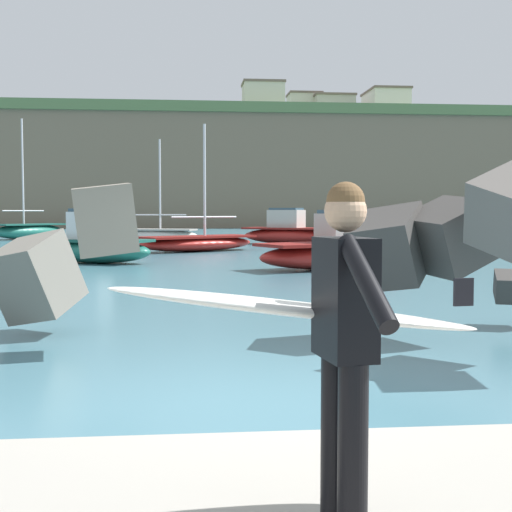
{
  "coord_description": "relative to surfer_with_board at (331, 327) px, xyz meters",
  "views": [
    {
      "loc": [
        -0.66,
        -6.88,
        1.87
      ],
      "look_at": [
        0.06,
        0.5,
        1.4
      ],
      "focal_mm": 49.21,
      "sensor_mm": 36.0,
      "label": 1
    }
  ],
  "objects": [
    {
      "name": "mooring_buoy_inner",
      "position": [
        13.85,
        29.95,
        -1.06
      ],
      "size": [
        0.44,
        0.44,
        0.44
      ],
      "color": "silver",
      "rests_on": "ground"
    },
    {
      "name": "ground_plane",
      "position": [
        -0.06,
        3.38,
        -1.28
      ],
      "size": [
        400.0,
        400.0,
        0.0
      ],
      "primitive_type": "plane",
      "color": "#42707F"
    },
    {
      "name": "station_building_east",
      "position": [
        28.1,
        97.6,
        15.75
      ],
      "size": [
        5.56,
        8.32,
        5.09
      ],
      "color": "silver",
      "rests_on": "headland_bluff"
    },
    {
      "name": "breakwater_jetty",
      "position": [
        0.04,
        4.82,
        -0.19
      ],
      "size": [
        31.89,
        6.62,
        2.54
      ],
      "color": "#605B56",
      "rests_on": "ground"
    },
    {
      "name": "boat_mid_left",
      "position": [
        -4.08,
        22.56,
        -0.64
      ],
      "size": [
        4.64,
        3.43,
        2.0
      ],
      "color": "#1E6656",
      "rests_on": "ground"
    },
    {
      "name": "mooring_buoy_middle",
      "position": [
        17.65,
        38.8,
        -1.06
      ],
      "size": [
        0.44,
        0.44,
        0.44
      ],
      "color": "#E54C1E",
      "rests_on": "ground"
    },
    {
      "name": "surfer_with_board",
      "position": [
        0.0,
        0.0,
        0.0
      ],
      "size": [
        2.12,
        1.29,
        1.78
      ],
      "color": "black",
      "rests_on": "walkway_path"
    },
    {
      "name": "headland_bluff",
      "position": [
        20.6,
        94.01,
        5.98
      ],
      "size": [
        112.18,
        34.53,
        14.47
      ],
      "color": "#756651",
      "rests_on": "ground"
    },
    {
      "name": "boat_far_right",
      "position": [
        -11.6,
        45.94,
        -0.68
      ],
      "size": [
        5.18,
        5.8,
        8.17
      ],
      "color": "#1E6656",
      "rests_on": "ground"
    },
    {
      "name": "boat_mid_right",
      "position": [
        4.14,
        19.14,
        -0.66
      ],
      "size": [
        5.96,
        4.17,
        1.94
      ],
      "color": "maroon",
      "rests_on": "ground"
    },
    {
      "name": "station_building_central",
      "position": [
        20.56,
        99.03,
        15.43
      ],
      "size": [
        5.98,
        5.84,
        4.46
      ],
      "color": "#B2ADA3",
      "rests_on": "headland_bluff"
    },
    {
      "name": "boat_near_centre",
      "position": [
        -0.31,
        29.88,
        -0.86
      ],
      "size": [
        6.39,
        5.2,
        6.04
      ],
      "color": "maroon",
      "rests_on": "ground"
    },
    {
      "name": "boat_near_right",
      "position": [
        5.29,
        36.61,
        -0.6
      ],
      "size": [
        6.48,
        5.26,
        2.11
      ],
      "color": "maroon",
      "rests_on": "ground"
    },
    {
      "name": "boat_near_left",
      "position": [
        -2.86,
        41.25,
        -0.81
      ],
      "size": [
        6.01,
        3.53,
        6.42
      ],
      "color": "beige",
      "rests_on": "ground"
    },
    {
      "name": "station_building_west",
      "position": [
        16.64,
        100.93,
        15.73
      ],
      "size": [
        4.93,
        4.78,
        5.05
      ],
      "color": "beige",
      "rests_on": "headland_bluff"
    },
    {
      "name": "station_building_annex",
      "position": [
        8.93,
        86.48,
        15.17
      ],
      "size": [
        5.34,
        4.58,
        3.92
      ],
      "color": "beige",
      "rests_on": "headland_bluff"
    }
  ]
}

